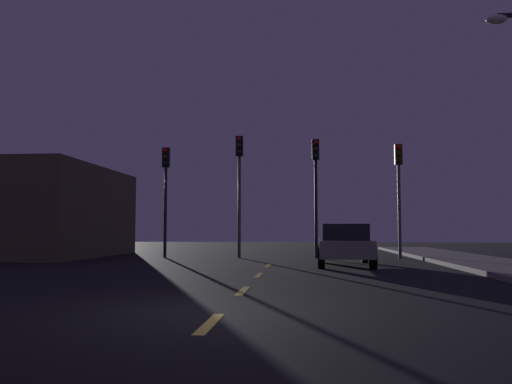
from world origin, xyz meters
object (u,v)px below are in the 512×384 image
Objects in this scene: traffic_signal_far_left at (166,180)px; traffic_signal_center_right at (316,175)px; traffic_signal_center_left at (239,173)px; traffic_signal_far_right at (399,178)px; car_stopped_ahead at (345,244)px.

traffic_signal_far_left is 0.95× the size of traffic_signal_center_right.
traffic_signal_far_left is 0.91× the size of traffic_signal_center_left.
traffic_signal_center_right reaches higher than traffic_signal_far_left.
traffic_signal_far_left is 1.00× the size of traffic_signal_far_right.
traffic_signal_center_left is 1.24× the size of car_stopped_ahead.
traffic_signal_far_right is (3.60, -0.00, -0.17)m from traffic_signal_center_right.
traffic_signal_center_left reaches higher than traffic_signal_center_right.
traffic_signal_far_left reaches higher than car_stopped_ahead.
traffic_signal_far_right is 1.14× the size of car_stopped_ahead.
traffic_signal_center_right is (3.41, -0.00, -0.13)m from traffic_signal_center_left.
traffic_signal_far_left is 6.77m from traffic_signal_center_right.
traffic_signal_center_left is at bearing 179.99° from traffic_signal_far_right.
car_stopped_ahead is at bearing -32.39° from traffic_signal_far_left.
traffic_signal_center_right is 1.05× the size of traffic_signal_far_right.
traffic_signal_center_left is 3.41m from traffic_signal_center_right.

